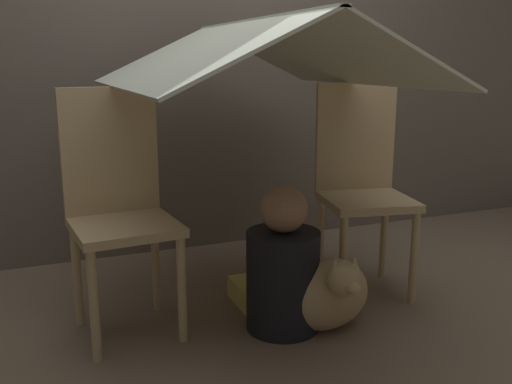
# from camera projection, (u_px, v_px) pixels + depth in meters

# --- Properties ---
(ground_plane) EXTENTS (8.80, 8.80, 0.00)m
(ground_plane) POSITION_uv_depth(u_px,v_px,m) (268.00, 323.00, 2.43)
(ground_plane) COLOR #7A6651
(wall_back) EXTENTS (7.00, 0.05, 2.50)m
(wall_back) POSITION_uv_depth(u_px,v_px,m) (189.00, 31.00, 3.16)
(wall_back) COLOR #6B6056
(wall_back) RESTS_ON ground_plane
(chair_left) EXTENTS (0.43, 0.43, 0.99)m
(chair_left) POSITION_uv_depth(u_px,v_px,m) (119.00, 202.00, 2.29)
(chair_left) COLOR #D1B27F
(chair_left) RESTS_ON ground_plane
(chair_right) EXTENTS (0.46, 0.46, 0.99)m
(chair_right) POSITION_uv_depth(u_px,v_px,m) (361.00, 180.00, 2.71)
(chair_right) COLOR #D1B27F
(chair_right) RESTS_ON ground_plane
(sheet_canopy) EXTENTS (1.12, 1.38, 0.27)m
(sheet_canopy) POSITION_uv_depth(u_px,v_px,m) (256.00, 52.00, 2.30)
(sheet_canopy) COLOR silver
(person_front) EXTENTS (0.30, 0.30, 0.61)m
(person_front) POSITION_uv_depth(u_px,v_px,m) (283.00, 269.00, 2.33)
(person_front) COLOR black
(person_front) RESTS_ON ground_plane
(dog) EXTENTS (0.38, 0.36, 0.36)m
(dog) POSITION_uv_depth(u_px,v_px,m) (327.00, 292.00, 2.33)
(dog) COLOR tan
(dog) RESTS_ON ground_plane
(floor_cushion) EXTENTS (0.43, 0.34, 0.10)m
(floor_cushion) POSITION_uv_depth(u_px,v_px,m) (283.00, 292.00, 2.62)
(floor_cushion) COLOR #E5CC66
(floor_cushion) RESTS_ON ground_plane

